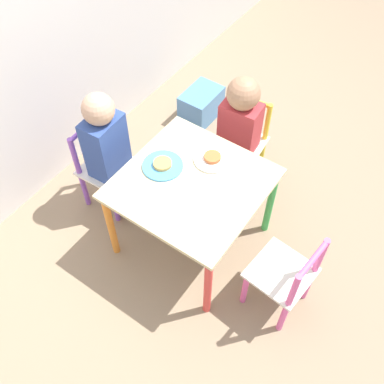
{
  "coord_description": "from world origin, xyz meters",
  "views": [
    {
      "loc": [
        -1.06,
        -0.74,
        2.05
      ],
      "look_at": [
        0.0,
        0.0,
        0.41
      ],
      "focal_mm": 42.0,
      "sensor_mm": 36.0,
      "label": 1
    }
  ],
  "objects": [
    {
      "name": "ground_plane",
      "position": [
        0.0,
        0.0,
        0.0
      ],
      "size": [
        6.0,
        6.0,
        0.0
      ],
      "primitive_type": "plane",
      "color": "#8C755B"
    },
    {
      "name": "child_back",
      "position": [
        -0.03,
        0.49,
        0.45
      ],
      "size": [
        0.21,
        0.22,
        0.76
      ],
      "rotation": [
        0.0,
        0.0,
        0.05
      ],
      "color": "#7A6B5B",
      "rests_on": "ground_plane"
    },
    {
      "name": "child_right",
      "position": [
        0.48,
        0.04,
        0.44
      ],
      "size": [
        0.22,
        0.21,
        0.72
      ],
      "rotation": [
        0.0,
        0.0,
        -1.48
      ],
      "color": "#38383D",
      "rests_on": "ground_plane"
    },
    {
      "name": "chair_pink",
      "position": [
        -0.05,
        -0.54,
        0.25
      ],
      "size": [
        0.28,
        0.28,
        0.51
      ],
      "rotation": [
        0.0,
        0.0,
        -3.24
      ],
      "color": "silver",
      "rests_on": "ground_plane"
    },
    {
      "name": "chair_yellow",
      "position": [
        0.54,
        0.05,
        0.25
      ],
      "size": [
        0.28,
        0.28,
        0.51
      ],
      "rotation": [
        0.0,
        0.0,
        -1.48
      ],
      "color": "silver",
      "rests_on": "ground_plane"
    },
    {
      "name": "storage_bin",
      "position": [
        0.83,
        0.51,
        0.1
      ],
      "size": [
        0.27,
        0.19,
        0.2
      ],
      "color": "#4C7FB7",
      "rests_on": "ground_plane"
    },
    {
      "name": "plate_back",
      "position": [
        0.0,
        0.17,
        0.49
      ],
      "size": [
        0.19,
        0.19,
        0.03
      ],
      "color": "#4C9EE0",
      "rests_on": "kids_table"
    },
    {
      "name": "plate_right",
      "position": [
        0.17,
        0.0,
        0.49
      ],
      "size": [
        0.18,
        0.18,
        0.03
      ],
      "color": "white",
      "rests_on": "kids_table"
    },
    {
      "name": "chair_purple",
      "position": [
        -0.03,
        0.55,
        0.25
      ],
      "size": [
        0.27,
        0.27,
        0.51
      ],
      "rotation": [
        0.0,
        0.0,
        0.05
      ],
      "color": "silver",
      "rests_on": "ground_plane"
    },
    {
      "name": "kids_table",
      "position": [
        0.0,
        0.0,
        0.42
      ],
      "size": [
        0.64,
        0.64,
        0.48
      ],
      "color": "beige",
      "rests_on": "ground_plane"
    }
  ]
}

